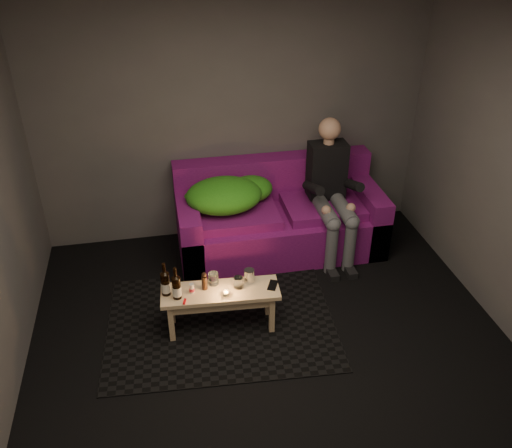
{
  "coord_description": "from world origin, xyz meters",
  "views": [
    {
      "loc": [
        -0.78,
        -2.92,
        3.24
      ],
      "look_at": [
        0.06,
        1.36,
        0.58
      ],
      "focal_mm": 38.0,
      "sensor_mm": 36.0,
      "label": 1
    }
  ],
  "objects_px": {
    "sofa": "(278,219)",
    "beer_bottle_b": "(177,287)",
    "coffee_table": "(221,297)",
    "steel_cup": "(249,276)",
    "person": "(331,188)",
    "beer_bottle_a": "(165,283)"
  },
  "relations": [
    {
      "from": "sofa",
      "to": "steel_cup",
      "type": "bearing_deg",
      "value": -115.01
    },
    {
      "from": "steel_cup",
      "to": "beer_bottle_a",
      "type": "bearing_deg",
      "value": -177.41
    },
    {
      "from": "coffee_table",
      "to": "steel_cup",
      "type": "relative_size",
      "value": 8.35
    },
    {
      "from": "sofa",
      "to": "beer_bottle_b",
      "type": "bearing_deg",
      "value": -133.31
    },
    {
      "from": "sofa",
      "to": "beer_bottle_b",
      "type": "relative_size",
      "value": 7.03
    },
    {
      "from": "coffee_table",
      "to": "beer_bottle_b",
      "type": "relative_size",
      "value": 3.39
    },
    {
      "from": "sofa",
      "to": "coffee_table",
      "type": "relative_size",
      "value": 2.07
    },
    {
      "from": "coffee_table",
      "to": "sofa",
      "type": "bearing_deg",
      "value": 56.56
    },
    {
      "from": "beer_bottle_b",
      "to": "steel_cup",
      "type": "relative_size",
      "value": 2.46
    },
    {
      "from": "sofa",
      "to": "steel_cup",
      "type": "height_order",
      "value": "sofa"
    },
    {
      "from": "person",
      "to": "coffee_table",
      "type": "xyz_separation_m",
      "value": [
        -1.27,
        -1.0,
        -0.39
      ]
    },
    {
      "from": "sofa",
      "to": "person",
      "type": "xyz_separation_m",
      "value": [
        0.5,
        -0.17,
        0.4
      ]
    },
    {
      "from": "sofa",
      "to": "beer_bottle_a",
      "type": "xyz_separation_m",
      "value": [
        -1.22,
        -1.14,
        0.19
      ]
    },
    {
      "from": "beer_bottle_a",
      "to": "steel_cup",
      "type": "relative_size",
      "value": 2.54
    },
    {
      "from": "coffee_table",
      "to": "steel_cup",
      "type": "bearing_deg",
      "value": 14.76
    },
    {
      "from": "sofa",
      "to": "coffee_table",
      "type": "height_order",
      "value": "sofa"
    },
    {
      "from": "coffee_table",
      "to": "beer_bottle_a",
      "type": "relative_size",
      "value": 3.29
    },
    {
      "from": "person",
      "to": "beer_bottle_a",
      "type": "distance_m",
      "value": 1.98
    },
    {
      "from": "sofa",
      "to": "person",
      "type": "distance_m",
      "value": 0.66
    },
    {
      "from": "person",
      "to": "steel_cup",
      "type": "relative_size",
      "value": 11.55
    },
    {
      "from": "coffee_table",
      "to": "beer_bottle_b",
      "type": "height_order",
      "value": "beer_bottle_b"
    },
    {
      "from": "coffee_table",
      "to": "beer_bottle_b",
      "type": "xyz_separation_m",
      "value": [
        -0.36,
        -0.03,
        0.18
      ]
    }
  ]
}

